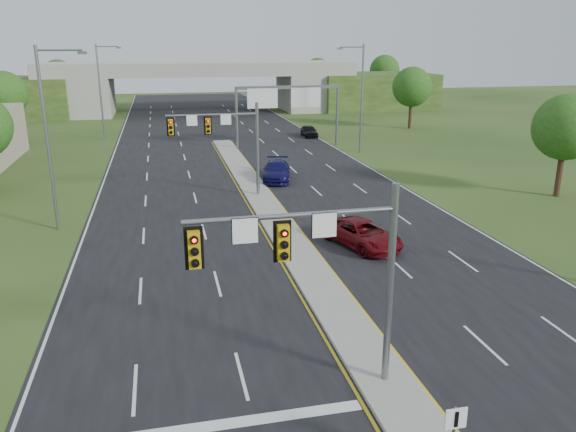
# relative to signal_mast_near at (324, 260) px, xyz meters

# --- Properties ---
(ground) EXTENTS (240.00, 240.00, 0.00)m
(ground) POSITION_rel_signal_mast_near_xyz_m (2.26, 0.07, -4.73)
(ground) COLOR #244016
(ground) RESTS_ON ground
(road) EXTENTS (24.00, 160.00, 0.02)m
(road) POSITION_rel_signal_mast_near_xyz_m (2.26, 35.07, -4.72)
(road) COLOR black
(road) RESTS_ON ground
(median) EXTENTS (2.00, 54.00, 0.16)m
(median) POSITION_rel_signal_mast_near_xyz_m (2.26, 23.07, -4.63)
(median) COLOR gray
(median) RESTS_ON road
(lane_markings) EXTENTS (23.72, 160.00, 0.01)m
(lane_markings) POSITION_rel_signal_mast_near_xyz_m (1.66, 28.99, -4.70)
(lane_markings) COLOR gold
(lane_markings) RESTS_ON road
(signal_mast_near) EXTENTS (6.62, 0.60, 7.00)m
(signal_mast_near) POSITION_rel_signal_mast_near_xyz_m (0.00, 0.00, 0.00)
(signal_mast_near) COLOR slate
(signal_mast_near) RESTS_ON ground
(signal_mast_far) EXTENTS (6.62, 0.60, 7.00)m
(signal_mast_far) POSITION_rel_signal_mast_near_xyz_m (0.00, 25.00, 0.00)
(signal_mast_far) COLOR slate
(signal_mast_far) RESTS_ON ground
(keep_right_sign) EXTENTS (0.60, 0.13, 2.20)m
(keep_right_sign) POSITION_rel_signal_mast_near_xyz_m (2.26, -4.45, -3.21)
(keep_right_sign) COLOR slate
(keep_right_sign) RESTS_ON ground
(sign_gantry) EXTENTS (11.58, 0.44, 6.67)m
(sign_gantry) POSITION_rel_signal_mast_near_xyz_m (8.95, 44.99, 0.51)
(sign_gantry) COLOR slate
(sign_gantry) RESTS_ON ground
(overpass) EXTENTS (80.00, 14.00, 8.10)m
(overpass) POSITION_rel_signal_mast_near_xyz_m (2.26, 80.07, -1.17)
(overpass) COLOR gray
(overpass) RESTS_ON ground
(lightpole_l_mid) EXTENTS (2.85, 0.25, 11.00)m
(lightpole_l_mid) POSITION_rel_signal_mast_near_xyz_m (-11.03, 20.07, 1.38)
(lightpole_l_mid) COLOR slate
(lightpole_l_mid) RESTS_ON ground
(lightpole_l_far) EXTENTS (2.85, 0.25, 11.00)m
(lightpole_l_far) POSITION_rel_signal_mast_near_xyz_m (-11.03, 55.07, 1.38)
(lightpole_l_far) COLOR slate
(lightpole_l_far) RESTS_ON ground
(lightpole_r_far) EXTENTS (2.85, 0.25, 11.00)m
(lightpole_r_far) POSITION_rel_signal_mast_near_xyz_m (15.56, 40.07, 1.38)
(lightpole_r_far) COLOR slate
(lightpole_r_far) RESTS_ON ground
(tree_l_mid) EXTENTS (5.20, 5.20, 8.12)m
(tree_l_mid) POSITION_rel_signal_mast_near_xyz_m (-21.74, 55.07, 0.78)
(tree_l_mid) COLOR #382316
(tree_l_mid) RESTS_ON ground
(tree_r_near) EXTENTS (4.80, 4.80, 7.60)m
(tree_r_near) POSITION_rel_signal_mast_near_xyz_m (24.26, 20.07, 0.45)
(tree_r_near) COLOR #382316
(tree_r_near) RESTS_ON ground
(tree_r_mid) EXTENTS (5.20, 5.20, 8.12)m
(tree_r_mid) POSITION_rel_signal_mast_near_xyz_m (28.26, 55.07, 0.78)
(tree_r_mid) COLOR #382316
(tree_r_mid) RESTS_ON ground
(tree_back_b) EXTENTS (5.60, 5.60, 8.32)m
(tree_back_b) POSITION_rel_signal_mast_near_xyz_m (-21.74, 94.07, 0.78)
(tree_back_b) COLOR #382316
(tree_back_b) RESTS_ON ground
(tree_back_c) EXTENTS (5.60, 5.60, 8.32)m
(tree_back_c) POSITION_rel_signal_mast_near_xyz_m (26.26, 94.07, 0.78)
(tree_back_c) COLOR #382316
(tree_back_c) RESTS_ON ground
(tree_back_d) EXTENTS (6.00, 6.00, 8.85)m
(tree_back_d) POSITION_rel_signal_mast_near_xyz_m (40.26, 94.07, 1.11)
(tree_back_d) COLOR #382316
(tree_back_d) RESTS_ON ground
(car_far_a) EXTENTS (3.98, 5.78, 1.47)m
(car_far_a) POSITION_rel_signal_mast_near_xyz_m (6.15, 12.97, -3.97)
(car_far_a) COLOR #5B090F
(car_far_a) RESTS_ON road
(car_far_b) EXTENTS (3.38, 5.75, 1.57)m
(car_far_b) POSITION_rel_signal_mast_near_xyz_m (4.69, 29.87, -3.92)
(car_far_b) COLOR #0C0B43
(car_far_b) RESTS_ON road
(car_far_c) EXTENTS (1.78, 4.09, 1.37)m
(car_far_c) POSITION_rel_signal_mast_near_xyz_m (13.26, 51.44, -4.02)
(car_far_c) COLOR black
(car_far_c) RESTS_ON road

